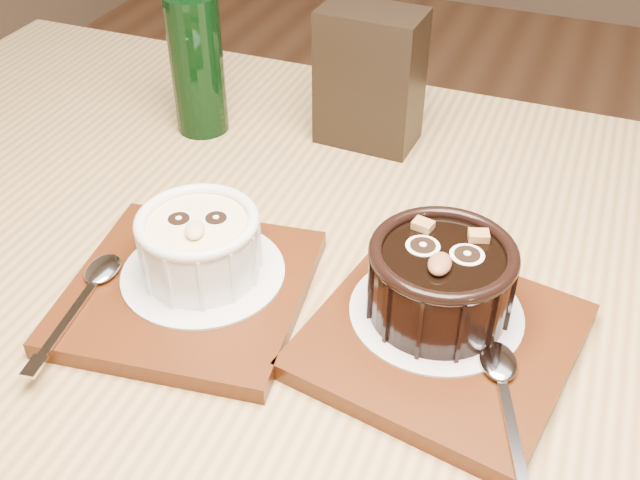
# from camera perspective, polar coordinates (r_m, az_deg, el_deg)

# --- Properties ---
(table) EXTENTS (1.21, 0.81, 0.75)m
(table) POSITION_cam_1_polar(r_m,az_deg,el_deg) (0.65, 1.54, -11.14)
(table) COLOR olive
(table) RESTS_ON ground
(tray_left) EXTENTS (0.20, 0.20, 0.01)m
(tray_left) POSITION_cam_1_polar(r_m,az_deg,el_deg) (0.60, -9.97, -3.81)
(tray_left) COLOR #4D220C
(tray_left) RESTS_ON table
(doily_left) EXTENTS (0.13, 0.13, 0.00)m
(doily_left) POSITION_cam_1_polar(r_m,az_deg,el_deg) (0.60, -8.88, -2.43)
(doily_left) COLOR silver
(doily_left) RESTS_ON tray_left
(ramekin_white) EXTENTS (0.10, 0.10, 0.06)m
(ramekin_white) POSITION_cam_1_polar(r_m,az_deg,el_deg) (0.58, -9.17, -0.17)
(ramekin_white) COLOR white
(ramekin_white) RESTS_ON doily_left
(spoon_left) EXTENTS (0.05, 0.14, 0.01)m
(spoon_left) POSITION_cam_1_polar(r_m,az_deg,el_deg) (0.60, -17.68, -4.22)
(spoon_left) COLOR silver
(spoon_left) RESTS_ON tray_left
(tray_right) EXTENTS (0.21, 0.21, 0.01)m
(tray_right) POSITION_cam_1_polar(r_m,az_deg,el_deg) (0.56, 9.21, -7.54)
(tray_right) COLOR #4D220C
(tray_right) RESTS_ON table
(doily_right) EXTENTS (0.13, 0.13, 0.00)m
(doily_right) POSITION_cam_1_polar(r_m,az_deg,el_deg) (0.57, 8.83, -5.41)
(doily_right) COLOR silver
(doily_right) RESTS_ON tray_right
(ramekin_dark) EXTENTS (0.11, 0.11, 0.06)m
(ramekin_dark) POSITION_cam_1_polar(r_m,az_deg,el_deg) (0.55, 9.17, -2.83)
(ramekin_dark) COLOR black
(ramekin_dark) RESTS_ON doily_right
(spoon_right) EXTENTS (0.07, 0.13, 0.01)m
(spoon_right) POSITION_cam_1_polar(r_m,az_deg,el_deg) (0.51, 14.04, -11.82)
(spoon_right) COLOR silver
(spoon_right) RESTS_ON tray_right
(condiment_stand) EXTENTS (0.10, 0.06, 0.14)m
(condiment_stand) POSITION_cam_1_polar(r_m,az_deg,el_deg) (0.76, 3.81, 12.20)
(condiment_stand) COLOR black
(condiment_stand) RESTS_ON table
(green_bottle) EXTENTS (0.05, 0.05, 0.20)m
(green_bottle) POSITION_cam_1_polar(r_m,az_deg,el_deg) (0.79, -9.40, 13.45)
(green_bottle) COLOR black
(green_bottle) RESTS_ON table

